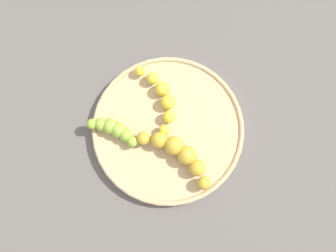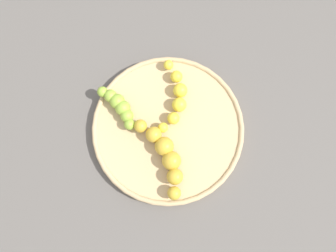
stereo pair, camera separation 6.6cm
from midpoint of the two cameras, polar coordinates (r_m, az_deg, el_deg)
The scene contains 5 objects.
ground_plane at distance 0.69m, azimuth 2.64°, elevation -1.29°, with size 2.40×2.40×0.00m, color #56514C.
fruit_bowl at distance 0.68m, azimuth 2.69°, elevation -1.09°, with size 0.29×0.29×0.02m.
banana_spotted at distance 0.65m, azimuth 2.31°, elevation -5.38°, with size 0.07×0.16×0.04m.
banana_yellow at distance 0.68m, azimuth 4.00°, elevation 4.07°, with size 0.07×0.14×0.03m.
banana_green at distance 0.67m, azimuth -5.30°, elevation 2.69°, with size 0.06×0.09×0.03m.
Camera 2 is at (0.03, 0.14, 0.68)m, focal length 37.56 mm.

